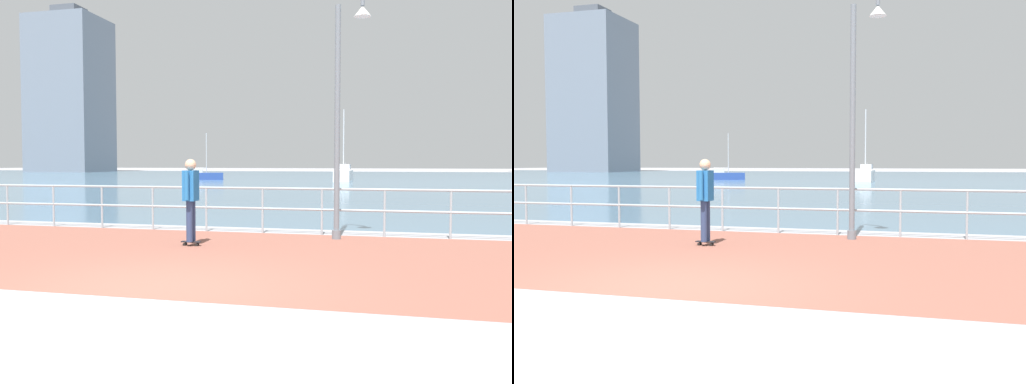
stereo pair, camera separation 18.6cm
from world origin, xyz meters
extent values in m
plane|color=#9E9EA3|center=(0.00, 40.00, 0.00)|extent=(220.00, 220.00, 0.00)
cube|color=#935647|center=(0.00, 2.64, 0.00)|extent=(28.00, 6.46, 0.01)
cube|color=slate|center=(0.00, 50.88, 0.00)|extent=(180.00, 88.00, 0.00)
cylinder|color=#9EADB7|center=(-7.00, 5.88, 0.53)|extent=(0.05, 0.05, 1.06)
cylinder|color=#9EADB7|center=(-5.60, 5.88, 0.53)|extent=(0.05, 0.05, 1.06)
cylinder|color=#9EADB7|center=(-4.20, 5.88, 0.53)|extent=(0.05, 0.05, 1.06)
cylinder|color=#9EADB7|center=(-2.80, 5.88, 0.53)|extent=(0.05, 0.05, 1.06)
cylinder|color=#9EADB7|center=(-1.40, 5.88, 0.53)|extent=(0.05, 0.05, 1.06)
cylinder|color=#9EADB7|center=(0.00, 5.88, 0.53)|extent=(0.05, 0.05, 1.06)
cylinder|color=#9EADB7|center=(1.40, 5.88, 0.53)|extent=(0.05, 0.05, 1.06)
cylinder|color=#9EADB7|center=(2.80, 5.88, 0.53)|extent=(0.05, 0.05, 1.06)
cylinder|color=#9EADB7|center=(4.20, 5.88, 0.53)|extent=(0.05, 0.05, 1.06)
cylinder|color=#9EADB7|center=(0.00, 5.88, 1.06)|extent=(25.20, 0.06, 0.06)
cylinder|color=#9EADB7|center=(0.00, 5.88, 0.58)|extent=(25.20, 0.06, 0.06)
cylinder|color=slate|center=(1.80, 5.28, 0.10)|extent=(0.19, 0.19, 0.20)
cylinder|color=slate|center=(1.80, 5.28, 2.51)|extent=(0.12, 0.12, 5.02)
cylinder|color=slate|center=(2.32, 5.12, 5.01)|extent=(0.11, 0.10, 0.17)
cone|color=silver|center=(2.32, 5.12, 4.81)|extent=(0.36, 0.36, 0.22)
cylinder|color=black|center=(-1.05, 3.56, 0.03)|extent=(0.06, 0.03, 0.06)
cylinder|color=black|center=(-1.05, 3.64, 0.03)|extent=(0.06, 0.03, 0.06)
cylinder|color=black|center=(-0.80, 3.56, 0.03)|extent=(0.06, 0.03, 0.06)
cylinder|color=black|center=(-0.80, 3.64, 0.03)|extent=(0.06, 0.03, 0.06)
cube|color=black|center=(-0.92, 3.60, 0.08)|extent=(0.40, 0.11, 0.02)
cylinder|color=navy|center=(-0.92, 3.52, 0.50)|extent=(0.13, 0.13, 0.81)
cylinder|color=navy|center=(-0.93, 3.68, 0.50)|extent=(0.13, 0.13, 0.81)
cube|color=#236BB2|center=(-0.92, 3.60, 1.21)|extent=(0.24, 0.34, 0.61)
cylinder|color=#236BB2|center=(-0.92, 3.37, 1.22)|extent=(0.09, 0.09, 0.57)
cylinder|color=#236BB2|center=(-0.93, 3.83, 1.22)|extent=(0.09, 0.09, 0.57)
sphere|color=#DBAD89|center=(-0.92, 3.60, 1.62)|extent=(0.22, 0.22, 0.22)
cube|color=white|center=(-1.48, 42.67, 0.48)|extent=(1.42, 4.52, 0.97)
cube|color=silver|center=(-1.49, 44.02, 1.23)|extent=(0.98, 1.63, 0.54)
cylinder|color=silver|center=(-1.48, 42.67, 3.65)|extent=(0.11, 0.11, 5.37)
cylinder|color=silver|center=(-1.48, 43.66, 1.61)|extent=(0.09, 2.03, 0.09)
cube|color=#284799|center=(-14.57, 43.39, 0.34)|extent=(3.32, 1.97, 0.68)
cube|color=silver|center=(-15.46, 43.08, 0.87)|extent=(1.30, 1.02, 0.38)
cylinder|color=silver|center=(-14.57, 43.39, 2.57)|extent=(0.08, 0.08, 3.78)
cylinder|color=silver|center=(-15.22, 43.16, 1.13)|extent=(1.37, 0.53, 0.06)
cube|color=slate|center=(-53.56, 81.48, 13.57)|extent=(12.05, 11.10, 27.14)
cube|color=#4E5560|center=(-53.56, 81.48, 28.14)|extent=(4.82, 4.44, 2.00)
camera|label=1|loc=(3.03, -6.71, 1.67)|focal=38.76mm
camera|label=2|loc=(3.21, -6.67, 1.67)|focal=38.76mm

